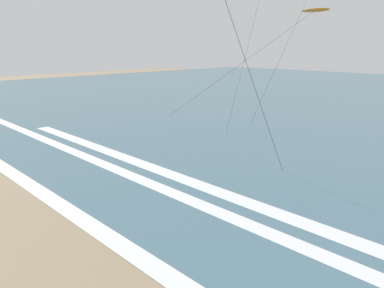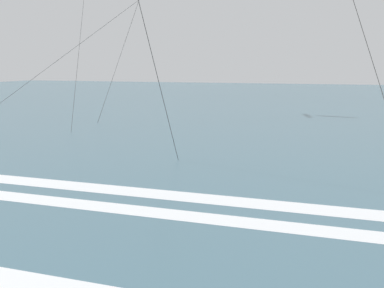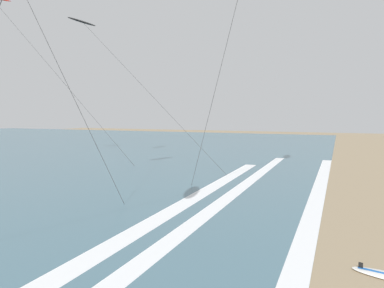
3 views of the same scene
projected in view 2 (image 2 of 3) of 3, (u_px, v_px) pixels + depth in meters
ocean_surface at (298, 101)px, 49.66m from camera, size 140.00×90.00×0.01m
wave_foam_mid_break at (94, 206)px, 12.60m from camera, size 59.93×0.80×0.01m
wave_foam_outer_break at (183, 197)px, 13.48m from camera, size 44.48×0.94×0.01m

